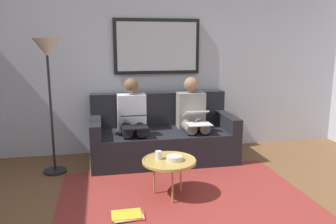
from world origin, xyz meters
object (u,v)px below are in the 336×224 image
coffee_table (169,161)px  magazine_stack (128,215)px  laptop_black (134,121)px  framed_mirror (157,47)px  person_right (132,118)px  person_left (193,116)px  couch (162,137)px  laptop_white (197,118)px  standing_lamp (48,63)px  cup (159,155)px  bowl (174,158)px

coffee_table → magazine_stack: size_ratio=1.78×
magazine_stack → laptop_black: bearing=-98.8°
framed_mirror → person_right: (0.42, 0.46, -0.94)m
coffee_table → person_left: 1.30m
person_left → laptop_black: person_left is taller
person_left → person_right: same height
person_right → framed_mirror: bearing=-132.4°
couch → laptop_white: bearing=144.5°
person_right → coffee_table: bearing=103.2°
coffee_table → standing_lamp: standing_lamp is taller
laptop_black → framed_mirror: bearing=-120.8°
couch → coffee_table: bearing=83.1°
person_left → laptop_black: size_ratio=3.15×
laptop_black → magazine_stack: 1.43m
cup → bowl: bearing=155.6°
coffee_table → person_right: bearing=-76.8°
couch → person_right: (0.42, 0.07, 0.30)m
framed_mirror → cup: framed_mirror is taller
couch → magazine_stack: size_ratio=6.09×
laptop_white → laptop_black: 0.83m
laptop_black → standing_lamp: standing_lamp is taller
standing_lamp → cup: bearing=142.5°
bowl → magazine_stack: bowl is taller
framed_mirror → coffee_table: size_ratio=2.19×
laptop_white → magazine_stack: 1.76m
couch → laptop_black: (0.42, 0.31, 0.32)m
laptop_black → laptop_white: bearing=-179.1°
bowl → magazine_stack: (0.52, 0.35, -0.41)m
framed_mirror → laptop_white: bearing=121.3°
framed_mirror → laptop_white: size_ratio=3.24×
framed_mirror → bowl: 1.98m
laptop_white → coffee_table: bearing=58.5°
couch → cup: (0.25, 1.17, 0.13)m
laptop_black → magazine_stack: bearing=81.2°
cup → bowl: (-0.16, 0.07, -0.02)m
laptop_white → person_right: person_right is taller
magazine_stack → framed_mirror: bearing=-107.3°
bowl → person_right: size_ratio=0.15×
laptop_white → magazine_stack: laptop_white is taller
person_right → magazine_stack: person_right is taller
person_left → magazine_stack: size_ratio=3.56×
person_right → magazine_stack: bearing=82.6°
bowl → standing_lamp: standing_lamp is taller
couch → coffee_table: (0.15, 1.22, 0.08)m
bowl → person_right: 1.23m
cup → standing_lamp: standing_lamp is taller
couch → laptop_white: size_ratio=5.07×
coffee_table → person_left: person_left is taller
bowl → laptop_white: (-0.51, -0.94, 0.20)m
framed_mirror → standing_lamp: 1.58m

